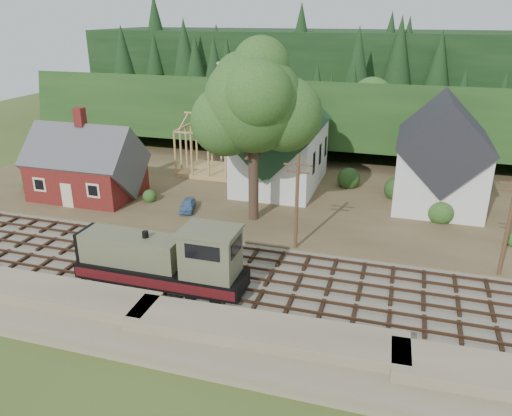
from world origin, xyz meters
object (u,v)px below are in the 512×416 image
(locomotive, at_px, (166,261))
(car_green, at_px, (80,181))
(car_red, at_px, (460,197))
(patio_set, at_px, (102,182))
(car_blue, at_px, (188,205))

(locomotive, relative_size, car_green, 2.91)
(car_red, height_order, patio_set, patio_set)
(locomotive, relative_size, car_red, 2.89)
(car_blue, bearing_deg, patio_set, 167.75)
(car_blue, distance_m, car_green, 14.32)
(patio_set, bearing_deg, car_green, 146.49)
(locomotive, distance_m, car_green, 24.41)
(car_blue, distance_m, patio_set, 8.92)
(car_blue, height_order, car_green, car_green)
(locomotive, height_order, car_red, locomotive)
(locomotive, xyz_separation_m, car_red, (20.51, 23.02, -1.23))
(locomotive, height_order, car_blue, locomotive)
(locomotive, bearing_deg, car_blue, 108.51)
(car_green, height_order, patio_set, patio_set)
(locomotive, relative_size, car_blue, 3.72)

